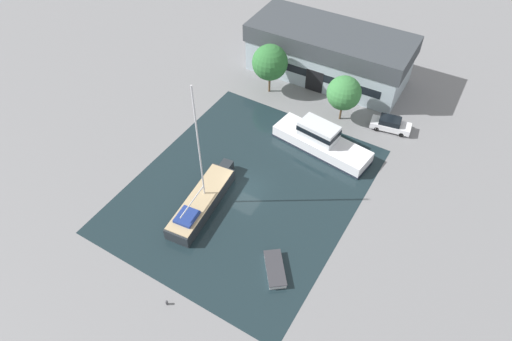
# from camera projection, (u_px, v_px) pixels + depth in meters

# --- Properties ---
(ground_plane) EXTENTS (440.00, 440.00, 0.00)m
(ground_plane) POSITION_uv_depth(u_px,v_px,m) (246.00, 189.00, 48.33)
(ground_plane) COLOR slate
(water_canal) EXTENTS (22.36, 26.91, 0.01)m
(water_canal) POSITION_uv_depth(u_px,v_px,m) (246.00, 189.00, 48.32)
(water_canal) COLOR #19282D
(water_canal) RESTS_ON ground
(warehouse_building) EXTENTS (21.55, 9.44, 6.66)m
(warehouse_building) POSITION_uv_depth(u_px,v_px,m) (329.00, 53.00, 60.56)
(warehouse_building) COLOR #99A8B2
(warehouse_building) RESTS_ON ground
(quay_tree_near_building) EXTENTS (4.11, 4.11, 5.93)m
(quay_tree_near_building) POSITION_uv_depth(u_px,v_px,m) (344.00, 93.00, 53.60)
(quay_tree_near_building) COLOR brown
(quay_tree_near_building) RESTS_ON ground
(quay_tree_by_water) EXTENTS (4.55, 4.55, 6.67)m
(quay_tree_by_water) POSITION_uv_depth(u_px,v_px,m) (270.00, 62.00, 57.15)
(quay_tree_by_water) COLOR brown
(quay_tree_by_water) RESTS_ON ground
(parked_car) EXTENTS (4.95, 2.62, 1.65)m
(parked_car) POSITION_uv_depth(u_px,v_px,m) (390.00, 124.00, 54.38)
(parked_car) COLOR silver
(parked_car) RESTS_ON ground
(sailboat_moored) EXTENTS (3.73, 11.23, 14.57)m
(sailboat_moored) POSITION_uv_depth(u_px,v_px,m) (202.00, 201.00, 46.13)
(sailboat_moored) COLOR #23282D
(sailboat_moored) RESTS_ON water_canal
(motor_cruiser) EXTENTS (11.96, 4.89, 3.28)m
(motor_cruiser) POSITION_uv_depth(u_px,v_px,m) (321.00, 140.00, 51.86)
(motor_cruiser) COLOR white
(motor_cruiser) RESTS_ON water_canal
(small_dinghy) EXTENTS (3.63, 4.00, 0.59)m
(small_dinghy) POSITION_uv_depth(u_px,v_px,m) (275.00, 269.00, 41.18)
(small_dinghy) COLOR silver
(small_dinghy) RESTS_ON water_canal
(mooring_bollard) EXTENTS (0.22, 0.22, 0.55)m
(mooring_bollard) POSITION_uv_depth(u_px,v_px,m) (167.00, 302.00, 38.93)
(mooring_bollard) COLOR #47474C
(mooring_bollard) RESTS_ON ground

